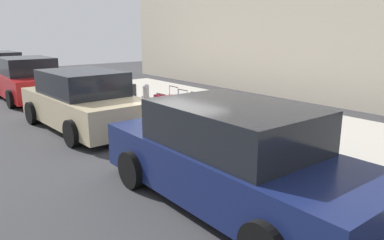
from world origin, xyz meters
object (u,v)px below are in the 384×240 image
Objects in this scene: bollard_post at (135,96)px; parked_car_beige_1 at (83,102)px; suitcase_navy_0 at (294,138)px; suitcase_olive_3 at (238,125)px; suitcase_maroon_9 at (161,105)px; suitcase_red_1 at (275,133)px; fire_hydrant at (146,96)px; parked_car_navy_0 at (232,158)px; suitcase_teal_6 at (196,113)px; suitcase_navy_7 at (183,111)px; suitcase_silver_5 at (210,118)px; parked_car_red_2 at (28,80)px; suitcase_maroon_2 at (255,132)px; suitcase_red_8 at (174,107)px; suitcase_black_4 at (224,119)px.

parked_car_beige_1 is (-0.90, 2.09, 0.20)m from bollard_post.
suitcase_navy_0 is 1.18× the size of bollard_post.
suitcase_olive_3 is at bearing 3.11° from suitcase_navy_0.
suitcase_maroon_9 is at bearing -102.00° from parked_car_beige_1.
suitcase_red_1 is 0.21× the size of parked_car_beige_1.
parked_car_navy_0 reaches higher than fire_hydrant.
suitcase_navy_7 reaches higher than suitcase_teal_6.
suitcase_teal_6 is 0.20× the size of parked_car_beige_1.
suitcase_navy_0 is at bearing -178.37° from suitcase_navy_7.
suitcase_silver_5 is at bearing -176.67° from suitcase_teal_6.
parked_car_red_2 is at bearing 17.29° from suitcase_navy_7.
suitcase_navy_0 is 1.01× the size of suitcase_navy_7.
fire_hydrant is at bearing -19.98° from parked_car_navy_0.
parked_car_beige_1 is at bearing 53.86° from suitcase_navy_7.
suitcase_maroon_2 is 3.70m from suitcase_maroon_9.
suitcase_red_8 is at bearing -179.23° from fire_hydrant.
suitcase_black_4 is at bearing 2.14° from suitcase_maroon_2.
suitcase_teal_6 is 0.21× the size of parked_car_red_2.
suitcase_teal_6 is at bearing -163.56° from parked_car_red_2.
bollard_post is at bearing -66.66° from parked_car_beige_1.
parked_car_red_2 is at bearing 20.61° from suitcase_maroon_9.
parked_car_red_2 reaches higher than suitcase_black_4.
suitcase_maroon_9 is (0.57, 0.05, -0.03)m from suitcase_red_8.
suitcase_navy_0 is 0.21× the size of parked_car_red_2.
suitcase_navy_7 is 2.03m from fire_hydrant.
suitcase_maroon_2 is 5.08m from bollard_post.
parked_car_beige_1 is at bearing 113.34° from bollard_post.
suitcase_maroon_2 is 0.84× the size of suitcase_olive_3.
suitcase_maroon_2 is at bearing -178.35° from suitcase_navy_7.
suitcase_red_1 is 5.58m from bollard_post.
suitcase_teal_6 is at bearing 1.14° from suitcase_navy_0.
suitcase_teal_6 reaches higher than suitcase_black_4.
suitcase_navy_7 is at bearing -27.78° from parked_car_navy_0.
bollard_post is 2.29m from parked_car_beige_1.
suitcase_navy_7 is at bearing 1.34° from suitcase_black_4.
parked_car_navy_0 reaches higher than suitcase_navy_7.
parked_car_beige_1 is at bearing 40.35° from suitcase_silver_5.
suitcase_navy_7 is 0.21× the size of parked_car_red_2.
fire_hydrant is at bearing 0.63° from suitcase_red_1.
suitcase_silver_5 reaches higher than bollard_post.
parked_car_red_2 is (10.58, 2.28, 0.26)m from suitcase_navy_0.
parked_car_beige_1 is at bearing 34.80° from suitcase_black_4.
suitcase_maroon_9 is 0.14× the size of parked_car_beige_1.
suitcase_teal_6 is 0.99× the size of suitcase_navy_7.
fire_hydrant is 2.29m from parked_car_beige_1.
fire_hydrant is (3.63, -0.03, 0.05)m from suitcase_black_4.
parked_car_navy_0 is (-4.13, 2.18, 0.27)m from suitcase_navy_7.
suitcase_navy_0 is 3.59m from suitcase_navy_7.
bollard_post is at bearing 4.99° from suitcase_red_8.
suitcase_black_4 reaches higher than suitcase_maroon_2.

